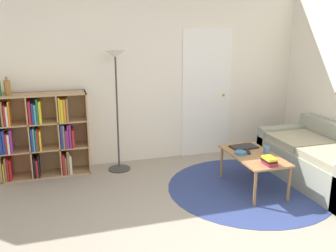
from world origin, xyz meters
TOP-DOWN VIEW (x-y plane):
  - wall_back at (0.03, 2.69)m, footprint 7.73×0.11m
  - rug at (0.91, 1.24)m, footprint 2.09×2.09m
  - bookshelf at (-1.61, 2.48)m, footprint 1.17×0.34m
  - floor_lamp at (-0.58, 2.37)m, footprint 0.32×0.32m
  - couch at (1.96, 1.15)m, footprint 0.89×1.77m
  - coffee_table at (0.94, 1.23)m, footprint 0.53×0.98m
  - laptop at (0.96, 1.52)m, footprint 0.37×0.25m
  - bowl at (0.79, 1.28)m, footprint 0.14×0.14m
  - book_stack_on_table at (0.94, 0.86)m, footprint 0.13×0.19m
  - cup at (1.12, 1.23)m, footprint 0.08×0.08m
  - remote at (0.91, 1.31)m, footprint 0.10×0.16m
  - bottle_middle at (-1.97, 2.49)m, footprint 0.08×0.08m

SIDE VIEW (x-z plane):
  - rug at x=0.91m, z-range 0.00..0.01m
  - couch at x=1.96m, z-range -0.09..0.63m
  - coffee_table at x=0.94m, z-range 0.18..0.63m
  - remote at x=0.91m, z-range 0.45..0.47m
  - laptop at x=0.96m, z-range 0.45..0.47m
  - bowl at x=0.79m, z-range 0.45..0.49m
  - cup at x=1.12m, z-range 0.45..0.54m
  - book_stack_on_table at x=0.94m, z-range 0.45..0.55m
  - bookshelf at x=-1.61m, z-range 0.01..1.16m
  - bottle_middle at x=-1.97m, z-range 1.13..1.37m
  - wall_back at x=0.03m, z-range -0.01..2.59m
  - floor_lamp at x=-0.58m, z-range 0.51..2.22m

